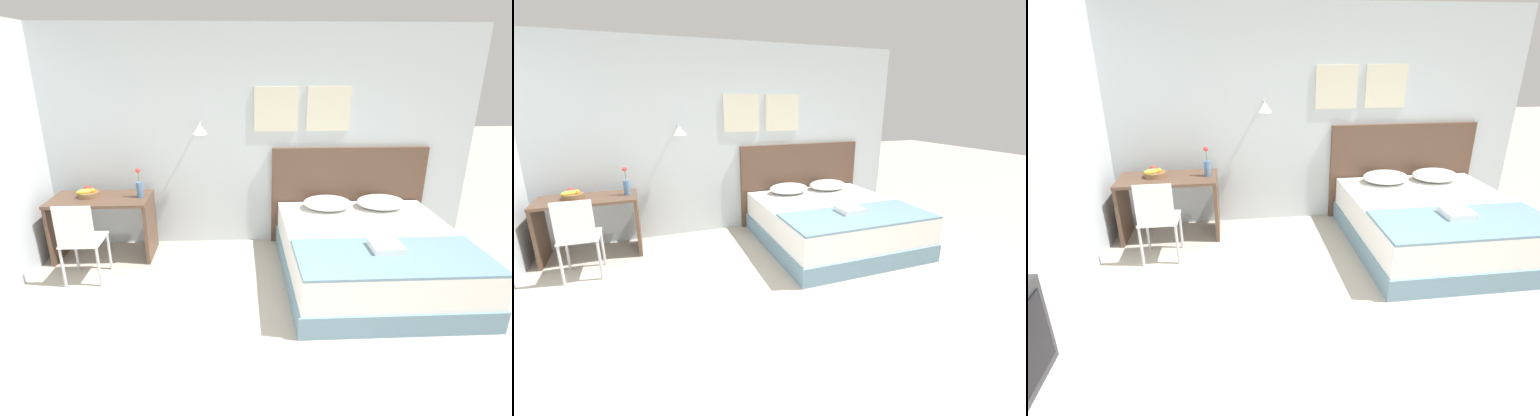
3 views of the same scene
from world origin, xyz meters
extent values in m
cube|color=silver|center=(0.00, 2.89, 1.32)|extent=(5.63, 0.06, 2.65)
cube|color=beige|center=(0.35, 2.85, 1.70)|extent=(0.52, 0.02, 0.52)
cube|color=beige|center=(0.98, 2.85, 1.70)|extent=(0.52, 0.02, 0.52)
cylinder|color=#B2B2B7|center=(-0.55, 2.78, 1.55)|extent=(0.02, 0.16, 0.02)
cone|color=white|center=(-0.55, 2.69, 1.50)|extent=(0.17, 0.17, 0.12)
cube|color=#66899E|center=(1.29, 1.80, 0.11)|extent=(1.83, 2.00, 0.22)
cube|color=white|center=(1.29, 1.80, 0.39)|extent=(1.80, 1.96, 0.33)
cube|color=brown|center=(1.29, 2.83, 0.62)|extent=(1.95, 0.06, 1.24)
ellipsoid|color=white|center=(0.96, 2.53, 0.62)|extent=(0.58, 0.45, 0.15)
ellipsoid|color=white|center=(1.62, 2.53, 0.62)|extent=(0.58, 0.45, 0.15)
cube|color=#66899E|center=(1.29, 1.22, 0.56)|extent=(1.78, 0.80, 0.02)
cube|color=white|center=(1.27, 1.36, 0.61)|extent=(0.28, 0.28, 0.06)
cube|color=brown|center=(-1.72, 2.50, 0.73)|extent=(1.13, 0.59, 0.03)
cube|color=brown|center=(-2.27, 2.50, 0.36)|extent=(0.04, 0.54, 0.71)
cube|color=brown|center=(-1.18, 2.50, 0.36)|extent=(0.04, 0.54, 0.71)
cube|color=white|center=(-1.76, 1.97, 0.46)|extent=(0.41, 0.41, 0.02)
cube|color=white|center=(-1.76, 1.78, 0.68)|extent=(0.37, 0.03, 0.44)
cylinder|color=#B7B7BC|center=(-1.95, 2.15, 0.22)|extent=(0.03, 0.03, 0.45)
cylinder|color=#B7B7BC|center=(-1.58, 2.15, 0.22)|extent=(0.03, 0.03, 0.45)
cylinder|color=#B7B7BC|center=(-1.95, 1.78, 0.22)|extent=(0.03, 0.03, 0.45)
cylinder|color=#B7B7BC|center=(-1.58, 1.78, 0.22)|extent=(0.03, 0.03, 0.45)
cylinder|color=brown|center=(-1.86, 2.55, 0.77)|extent=(0.25, 0.25, 0.05)
sphere|color=orange|center=(-1.82, 2.55, 0.82)|extent=(0.07, 0.07, 0.07)
sphere|color=red|center=(-1.89, 2.59, 0.82)|extent=(0.09, 0.09, 0.09)
ellipsoid|color=yellow|center=(-1.89, 2.51, 0.82)|extent=(0.19, 0.13, 0.06)
cylinder|color=#4C7099|center=(-1.26, 2.50, 0.84)|extent=(0.08, 0.08, 0.18)
cylinder|color=#3D7538|center=(-1.26, 2.50, 1.00)|extent=(0.01, 0.01, 0.14)
sphere|color=#DB3838|center=(-1.26, 2.50, 1.07)|extent=(0.06, 0.06, 0.06)
camera|label=1|loc=(-0.12, -1.97, 2.26)|focal=28.00mm
camera|label=2|loc=(-1.04, -2.00, 1.85)|focal=24.00mm
camera|label=3|loc=(-0.97, -2.08, 2.18)|focal=28.00mm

